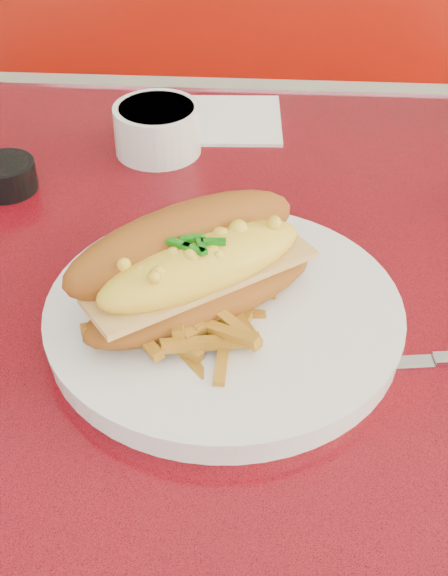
# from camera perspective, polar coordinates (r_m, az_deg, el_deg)

# --- Properties ---
(diner_table) EXTENTS (1.23, 0.83, 0.77)m
(diner_table) POSITION_cam_1_polar(r_m,az_deg,el_deg) (0.79, 2.24, -9.25)
(diner_table) COLOR red
(diner_table) RESTS_ON ground
(booth_bench_far) EXTENTS (1.20, 0.51, 0.90)m
(booth_bench_far) POSITION_cam_1_polar(r_m,az_deg,el_deg) (1.62, 2.92, 4.65)
(booth_bench_far) COLOR #9F160A
(booth_bench_far) RESTS_ON ground
(dinner_plate) EXTENTS (0.32, 0.32, 0.02)m
(dinner_plate) POSITION_cam_1_polar(r_m,az_deg,el_deg) (0.64, 0.00, -2.01)
(dinner_plate) COLOR white
(dinner_plate) RESTS_ON diner_table
(mac_hoagie) EXTENTS (0.22, 0.20, 0.09)m
(mac_hoagie) POSITION_cam_1_polar(r_m,az_deg,el_deg) (0.61, -2.08, 1.51)
(mac_hoagie) COLOR #925017
(mac_hoagie) RESTS_ON dinner_plate
(fries_pile) EXTENTS (0.13, 0.12, 0.03)m
(fries_pile) POSITION_cam_1_polar(r_m,az_deg,el_deg) (0.61, -2.97, -0.92)
(fries_pile) COLOR #C38721
(fries_pile) RESTS_ON dinner_plate
(fork) EXTENTS (0.02, 0.16, 0.00)m
(fork) POSITION_cam_1_polar(r_m,az_deg,el_deg) (0.61, 5.04, -3.15)
(fork) COLOR silver
(fork) RESTS_ON dinner_plate
(gravy_ramekin) EXTENTS (0.10, 0.10, 0.05)m
(gravy_ramekin) POSITION_cam_1_polar(r_m,az_deg,el_deg) (0.87, -4.76, 11.29)
(gravy_ramekin) COLOR white
(gravy_ramekin) RESTS_ON diner_table
(sauce_cup_left) EXTENTS (0.08, 0.08, 0.03)m
(sauce_cup_left) POSITION_cam_1_polar(r_m,az_deg,el_deg) (0.83, -15.28, 7.78)
(sauce_cup_left) COLOR black
(sauce_cup_left) RESTS_ON diner_table
(knife) EXTENTS (0.18, 0.04, 0.01)m
(knife) POSITION_cam_1_polar(r_m,az_deg,el_deg) (0.63, 13.95, -5.08)
(knife) COLOR silver
(knife) RESTS_ON diner_table
(paper_napkin) EXTENTS (0.13, 0.13, 0.00)m
(paper_napkin) POSITION_cam_1_polar(r_m,az_deg,el_deg) (0.93, 0.33, 11.86)
(paper_napkin) COLOR white
(paper_napkin) RESTS_ON diner_table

